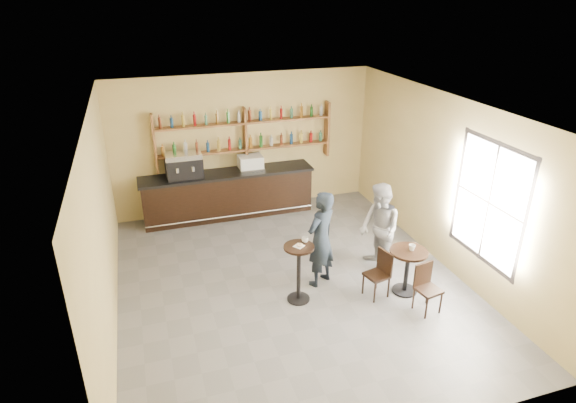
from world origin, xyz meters
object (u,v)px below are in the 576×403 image
object	(u,v)px
bar_counter	(228,194)
espresso_machine	(184,165)
chair_west	(377,275)
chair_south	(429,289)
patron_second	(379,229)
cafe_table	(407,271)
pedestal_table	(299,273)
man_main	(321,239)
pastry_case	(250,163)

from	to	relation	value
bar_counter	espresso_machine	distance (m)	1.24
chair_west	bar_counter	bearing A→B (deg)	-169.18
chair_west	chair_south	world-z (taller)	same
patron_second	cafe_table	bearing A→B (deg)	10.74
bar_counter	patron_second	world-z (taller)	patron_second
espresso_machine	patron_second	size ratio (longest dim) A/B	0.45
bar_counter	pedestal_table	bearing A→B (deg)	-82.75
cafe_table	chair_south	distance (m)	0.60
espresso_machine	man_main	distance (m)	3.84
espresso_machine	chair_west	distance (m)	4.89
man_main	chair_west	world-z (taller)	man_main
bar_counter	patron_second	distance (m)	3.88
bar_counter	pastry_case	xyz separation A→B (m)	(0.55, 0.00, 0.70)
bar_counter	chair_south	size ratio (longest dim) A/B	4.72
chair_west	espresso_machine	bearing A→B (deg)	-158.86
espresso_machine	man_main	size ratio (longest dim) A/B	0.44
pastry_case	cafe_table	bearing A→B (deg)	-57.51
pedestal_table	chair_south	bearing A→B (deg)	-26.25
espresso_machine	pastry_case	size ratio (longest dim) A/B	1.40
bar_counter	man_main	distance (m)	3.45
bar_counter	pastry_case	bearing A→B (deg)	0.00
patron_second	pedestal_table	bearing A→B (deg)	-74.20
pedestal_table	chair_west	bearing A→B (deg)	-12.57
chair_west	patron_second	bearing A→B (deg)	138.50
espresso_machine	patron_second	xyz separation A→B (m)	(3.12, -3.20, -0.48)
pedestal_table	chair_south	world-z (taller)	pedestal_table
chair_south	bar_counter	bearing A→B (deg)	107.15
bar_counter	patron_second	bearing A→B (deg)	-55.69
pedestal_table	espresso_machine	bearing A→B (deg)	111.03
man_main	chair_west	xyz separation A→B (m)	(0.78, -0.67, -0.47)
espresso_machine	pastry_case	bearing A→B (deg)	-2.21
pedestal_table	cafe_table	size ratio (longest dim) A/B	1.27
man_main	pedestal_table	bearing A→B (deg)	3.97
espresso_machine	man_main	world-z (taller)	man_main
bar_counter	pastry_case	size ratio (longest dim) A/B	7.06
espresso_machine	pastry_case	distance (m)	1.50
patron_second	chair_south	bearing A→B (deg)	8.47
man_main	chair_south	xyz separation A→B (m)	(1.38, -1.32, -0.47)
espresso_machine	patron_second	world-z (taller)	patron_second
bar_counter	chair_west	xyz separation A→B (m)	(1.78, -3.96, -0.12)
chair_west	patron_second	world-z (taller)	patron_second
cafe_table	chair_south	size ratio (longest dim) A/B	0.98
pedestal_table	patron_second	xyz separation A→B (m)	(1.72, 0.47, 0.34)
man_main	pastry_case	bearing A→B (deg)	-113.65
man_main	chair_west	size ratio (longest dim) A/B	2.13
pedestal_table	chair_west	world-z (taller)	pedestal_table
bar_counter	pastry_case	distance (m)	0.89
chair_south	patron_second	size ratio (longest dim) A/B	0.48
man_main	chair_south	world-z (taller)	man_main
espresso_machine	chair_south	distance (m)	5.75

